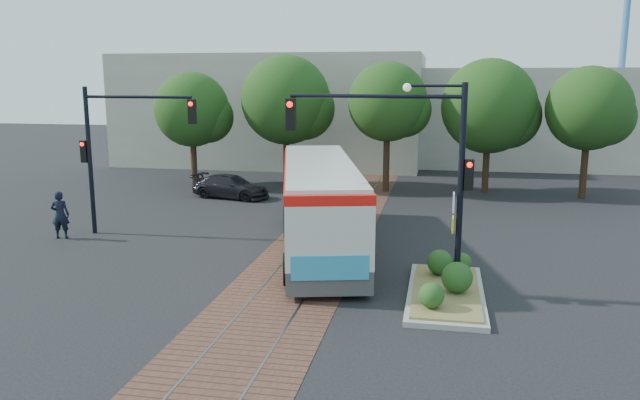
{
  "coord_description": "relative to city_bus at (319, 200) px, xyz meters",
  "views": [
    {
      "loc": [
        4.51,
        -18.89,
        6.33
      ],
      "look_at": [
        -0.11,
        4.78,
        1.6
      ],
      "focal_mm": 35.0,
      "sensor_mm": 36.0,
      "label": 1
    }
  ],
  "objects": [
    {
      "name": "traffic_island",
      "position": [
        4.74,
        -4.58,
        -1.48
      ],
      "size": [
        2.2,
        5.2,
        1.13
      ],
      "color": "gray",
      "rests_on": "ground"
    },
    {
      "name": "tree_row",
      "position": [
        1.13,
        12.74,
        3.04
      ],
      "size": [
        26.4,
        5.6,
        7.67
      ],
      "color": "#382314",
      "rests_on": "ground"
    },
    {
      "name": "city_bus",
      "position": [
        0.0,
        0.0,
        0.0
      ],
      "size": [
        5.44,
        12.4,
        3.25
      ],
      "rotation": [
        0.0,
        0.0,
        0.24
      ],
      "color": "#414143",
      "rests_on": "ground"
    },
    {
      "name": "crane",
      "position": [
        17.92,
        30.32,
        9.07
      ],
      "size": [
        8.0,
        0.5,
        18.0
      ],
      "color": "#3F72B2",
      "rests_on": "ground"
    },
    {
      "name": "warehouses",
      "position": [
        -0.6,
        25.07,
        2.0
      ],
      "size": [
        40.0,
        13.0,
        8.0
      ],
      "color": "#ADA899",
      "rests_on": "ground"
    },
    {
      "name": "ground",
      "position": [
        -0.08,
        -3.68,
        -1.81
      ],
      "size": [
        120.0,
        120.0,
        0.0
      ],
      "primitive_type": "plane",
      "color": "black",
      "rests_on": "ground"
    },
    {
      "name": "parked_car",
      "position": [
        -6.57,
        8.81,
        -1.19
      ],
      "size": [
        4.53,
        2.59,
        1.24
      ],
      "primitive_type": "imported",
      "rotation": [
        0.0,
        0.0,
        1.36
      ],
      "color": "black",
      "rests_on": "ground"
    },
    {
      "name": "trackbed",
      "position": [
        -0.08,
        0.32,
        -1.81
      ],
      "size": [
        3.6,
        40.0,
        0.02
      ],
      "color": "brown",
      "rests_on": "ground"
    },
    {
      "name": "signal_pole_main",
      "position": [
        3.79,
        -4.49,
        2.34
      ],
      "size": [
        5.49,
        0.46,
        6.0
      ],
      "color": "black",
      "rests_on": "ground"
    },
    {
      "name": "signal_pole_left",
      "position": [
        -8.44,
        0.32,
        2.05
      ],
      "size": [
        4.99,
        0.34,
        6.0
      ],
      "color": "black",
      "rests_on": "ground"
    },
    {
      "name": "officer",
      "position": [
        -10.42,
        -0.72,
        -0.85
      ],
      "size": [
        0.81,
        0.64,
        1.93
      ],
      "primitive_type": "imported",
      "rotation": [
        0.0,
        0.0,
        3.43
      ],
      "color": "black",
      "rests_on": "ground"
    }
  ]
}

